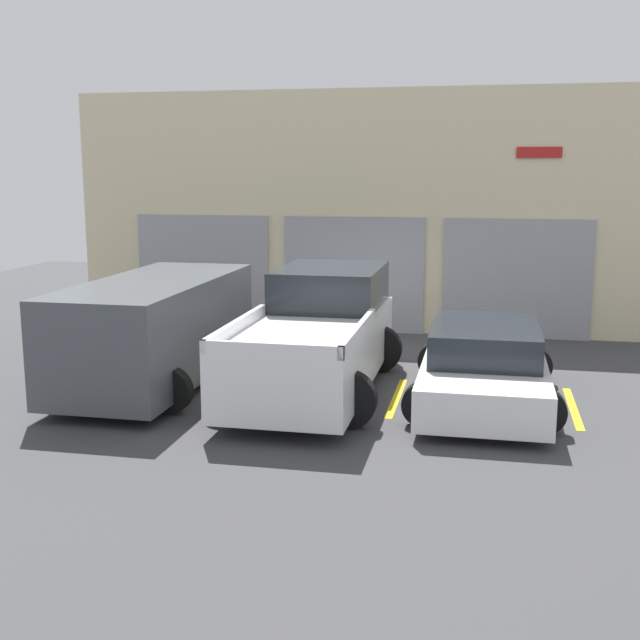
% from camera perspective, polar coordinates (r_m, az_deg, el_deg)
% --- Properties ---
extents(ground_plane, '(28.00, 28.00, 0.00)m').
position_cam_1_polar(ground_plane, '(14.89, 1.27, -3.03)').
color(ground_plane, '#3D3D3F').
extents(shophouse_building, '(13.09, 0.68, 5.21)m').
position_cam_1_polar(shophouse_building, '(17.73, 3.24, 7.50)').
color(shophouse_building, beige).
rests_on(shophouse_building, ground).
extents(pickup_truck, '(2.47, 5.17, 1.86)m').
position_cam_1_polar(pickup_truck, '(12.95, -0.19, -1.17)').
color(pickup_truck, white).
rests_on(pickup_truck, ground).
extents(sedan_white, '(2.23, 4.24, 1.21)m').
position_cam_1_polar(sedan_white, '(12.49, 11.60, -3.24)').
color(sedan_white, white).
rests_on(sedan_white, ground).
extents(sedan_side, '(2.32, 4.79, 1.76)m').
position_cam_1_polar(sedan_side, '(13.47, -11.59, -0.59)').
color(sedan_side, '#474C51').
rests_on(sedan_side, ground).
extents(parking_stripe_far_left, '(0.12, 2.20, 0.01)m').
position_cam_1_polar(parking_stripe_far_left, '(14.24, -16.38, -4.09)').
color(parking_stripe_far_left, gold).
rests_on(parking_stripe_far_left, ground).
extents(parking_stripe_left, '(0.12, 2.20, 0.01)m').
position_cam_1_polar(parking_stripe_left, '(13.22, -6.12, -4.85)').
color(parking_stripe_left, gold).
rests_on(parking_stripe_left, ground).
extents(parking_stripe_centre, '(0.12, 2.20, 0.01)m').
position_cam_1_polar(parking_stripe_centre, '(12.68, 5.46, -5.52)').
color(parking_stripe_centre, gold).
rests_on(parking_stripe_centre, ground).
extents(parking_stripe_right, '(0.12, 2.20, 0.01)m').
position_cam_1_polar(parking_stripe_right, '(12.68, 17.55, -5.97)').
color(parking_stripe_right, gold).
rests_on(parking_stripe_right, ground).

